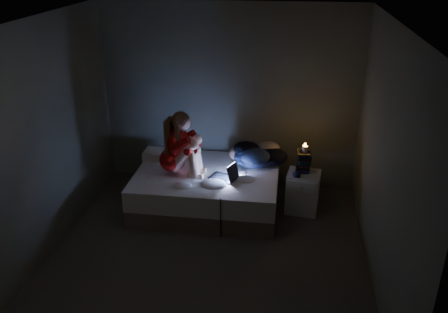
% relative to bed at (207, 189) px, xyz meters
% --- Properties ---
extents(floor, '(3.60, 3.80, 0.02)m').
position_rel_bed_xyz_m(floor, '(0.19, -1.10, -0.27)').
color(floor, '#44403F').
rests_on(floor, ground).
extents(ceiling, '(3.60, 3.80, 0.02)m').
position_rel_bed_xyz_m(ceiling, '(0.19, -1.10, 2.35)').
color(ceiling, silver).
rests_on(ceiling, ground).
extents(wall_back, '(3.60, 0.02, 2.60)m').
position_rel_bed_xyz_m(wall_back, '(0.19, 0.81, 1.04)').
color(wall_back, '#4D5049').
rests_on(wall_back, ground).
extents(wall_front, '(3.60, 0.02, 2.60)m').
position_rel_bed_xyz_m(wall_front, '(0.19, -3.01, 1.04)').
color(wall_front, '#4D5049').
rests_on(wall_front, ground).
extents(wall_left, '(0.02, 3.80, 2.60)m').
position_rel_bed_xyz_m(wall_left, '(-1.62, -1.10, 1.04)').
color(wall_left, '#4D5049').
rests_on(wall_left, ground).
extents(wall_right, '(0.02, 3.80, 2.60)m').
position_rel_bed_xyz_m(wall_right, '(2.00, -1.10, 1.04)').
color(wall_right, '#4D5049').
rests_on(wall_right, ground).
extents(bed, '(1.87, 1.40, 0.51)m').
position_rel_bed_xyz_m(bed, '(0.00, 0.00, 0.00)').
color(bed, silver).
rests_on(bed, ground).
extents(pillow, '(0.42, 0.30, 0.12)m').
position_rel_bed_xyz_m(pillow, '(-0.73, 0.33, 0.32)').
color(pillow, silver).
rests_on(pillow, bed).
extents(woman, '(0.55, 0.38, 0.85)m').
position_rel_bed_xyz_m(woman, '(-0.44, -0.06, 0.68)').
color(woman, maroon).
rests_on(woman, bed).
extents(laptop, '(0.40, 0.35, 0.24)m').
position_rel_bed_xyz_m(laptop, '(0.24, -0.15, 0.38)').
color(laptop, black).
rests_on(laptop, bed).
extents(clothes_pile, '(0.67, 0.58, 0.35)m').
position_rel_bed_xyz_m(clothes_pile, '(0.60, 0.31, 0.43)').
color(clothes_pile, navy).
rests_on(clothes_pile, bed).
extents(nightstand, '(0.46, 0.42, 0.55)m').
position_rel_bed_xyz_m(nightstand, '(1.27, 0.07, 0.02)').
color(nightstand, silver).
rests_on(nightstand, ground).
extents(book_stack, '(0.19, 0.25, 0.28)m').
position_rel_bed_xyz_m(book_stack, '(1.25, 0.14, 0.44)').
color(book_stack, black).
rests_on(book_stack, nightstand).
extents(candle, '(0.07, 0.07, 0.08)m').
position_rel_bed_xyz_m(candle, '(1.25, 0.14, 0.62)').
color(candle, beige).
rests_on(candle, book_stack).
extents(phone, '(0.09, 0.15, 0.01)m').
position_rel_bed_xyz_m(phone, '(1.19, -0.02, 0.30)').
color(phone, black).
rests_on(phone, nightstand).
extents(blue_orb, '(0.08, 0.08, 0.08)m').
position_rel_bed_xyz_m(blue_orb, '(1.17, -0.08, 0.34)').
color(blue_orb, navy).
rests_on(blue_orb, nightstand).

